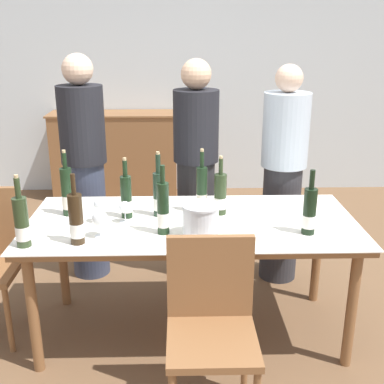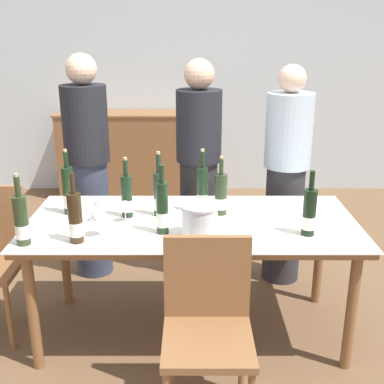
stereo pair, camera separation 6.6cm
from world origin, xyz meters
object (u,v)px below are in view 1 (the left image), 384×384
at_px(wine_bottle_0, 76,220).
at_px(wine_bottle_5, 309,212).
at_px(sideboard_cabinet, 116,155).
at_px(wine_bottle_6, 202,191).
at_px(chair_near_front, 211,318).
at_px(wine_glass_1, 100,219).
at_px(wine_bottle_1, 220,195).
at_px(wine_bottle_7, 67,193).
at_px(wine_bottle_3, 163,209).
at_px(wine_bottle_2, 22,223).
at_px(person_host, 85,169).
at_px(ice_bucket, 201,220).
at_px(dining_table, 192,232).
at_px(person_guest_left, 196,172).
at_px(person_guest_right, 283,177).
at_px(wine_glass_0, 125,208).
at_px(wine_glass_2, 100,205).
at_px(wine_bottle_8, 159,195).
at_px(wine_bottle_4, 126,197).

relative_size(wine_bottle_0, wine_bottle_5, 1.05).
relative_size(sideboard_cabinet, wine_bottle_6, 3.50).
bearing_deg(chair_near_front, wine_glass_1, 141.49).
relative_size(wine_bottle_1, wine_bottle_7, 0.90).
bearing_deg(wine_bottle_5, wine_bottle_6, 149.59).
xyz_separation_m(wine_bottle_1, wine_bottle_7, (-0.92, 0.01, 0.02)).
height_order(wine_bottle_3, wine_glass_1, wine_bottle_3).
xyz_separation_m(wine_bottle_2, person_host, (0.11, 1.13, -0.04)).
distance_m(wine_glass_1, chair_near_front, 0.81).
xyz_separation_m(ice_bucket, wine_bottle_3, (-0.20, 0.05, 0.04)).
height_order(dining_table, person_guest_left, person_guest_left).
bearing_deg(person_guest_right, chair_near_front, -113.82).
bearing_deg(wine_bottle_7, wine_glass_1, -53.99).
distance_m(wine_bottle_1, wine_glass_0, 0.58).
xyz_separation_m(sideboard_cabinet, wine_bottle_1, (0.97, -2.53, 0.40)).
xyz_separation_m(wine_bottle_5, wine_bottle_7, (-1.39, 0.32, 0.01)).
xyz_separation_m(wine_bottle_1, wine_glass_1, (-0.68, -0.33, -0.02)).
height_order(person_guest_left, person_guest_right, person_guest_left).
bearing_deg(person_host, wine_bottle_2, -95.72).
xyz_separation_m(sideboard_cabinet, wine_bottle_0, (0.18, -2.94, 0.41)).
bearing_deg(chair_near_front, wine_bottle_7, 135.92).
bearing_deg(wine_bottle_0, wine_bottle_5, 4.35).
bearing_deg(chair_near_front, ice_bucket, 94.13).
bearing_deg(wine_glass_2, wine_bottle_0, -105.08).
xyz_separation_m(wine_bottle_5, person_guest_right, (0.05, 0.91, -0.08)).
bearing_deg(wine_bottle_2, ice_bucket, 5.82).
relative_size(wine_bottle_8, person_guest_right, 0.25).
distance_m(sideboard_cabinet, wine_bottle_0, 2.97).
bearing_deg(wine_bottle_2, wine_bottle_4, 38.22).
distance_m(ice_bucket, wine_bottle_3, 0.21).
relative_size(dining_table, wine_bottle_6, 4.83).
height_order(wine_bottle_3, wine_bottle_6, wine_bottle_6).
height_order(sideboard_cabinet, chair_near_front, sideboard_cabinet).
bearing_deg(person_guest_left, wine_bottle_6, -88.80).
distance_m(wine_bottle_2, person_guest_right, 1.88).
bearing_deg(wine_bottle_2, wine_bottle_1, 22.33).
distance_m(dining_table, wine_glass_0, 0.42).
distance_m(sideboard_cabinet, person_guest_right, 2.46).
height_order(ice_bucket, wine_bottle_2, wine_bottle_2).
relative_size(wine_bottle_2, person_guest_left, 0.24).
bearing_deg(chair_near_front, sideboard_cabinet, 104.64).
height_order(wine_bottle_2, wine_bottle_3, wine_bottle_3).
bearing_deg(dining_table, chair_near_front, -83.81).
bearing_deg(wine_bottle_3, dining_table, 47.40).
xyz_separation_m(wine_bottle_5, person_guest_left, (-0.59, 0.99, -0.06)).
bearing_deg(wine_bottle_4, wine_glass_2, -151.71).
xyz_separation_m(wine_glass_0, person_host, (-0.38, 0.82, -0.00)).
height_order(wine_glass_0, person_host, person_host).
relative_size(wine_bottle_3, wine_bottle_5, 1.07).
bearing_deg(person_guest_right, wine_bottle_5, -92.87).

